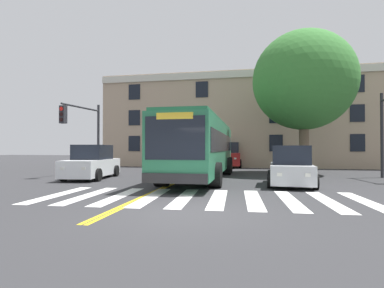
% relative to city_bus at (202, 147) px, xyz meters
% --- Properties ---
extents(ground_plane, '(120.00, 120.00, 0.00)m').
position_rel_city_bus_xyz_m(ground_plane, '(0.99, -8.80, -1.75)').
color(ground_plane, '#303033').
extents(crosswalk, '(11.02, 4.49, 0.01)m').
position_rel_city_bus_xyz_m(crosswalk, '(1.02, -6.57, -1.74)').
color(crosswalk, white).
rests_on(crosswalk, ground).
extents(lane_line_yellow_inner, '(0.12, 36.00, 0.01)m').
position_rel_city_bus_xyz_m(lane_line_yellow_inner, '(-1.04, 7.43, -1.75)').
color(lane_line_yellow_inner, gold).
rests_on(lane_line_yellow_inner, ground).
extents(lane_line_yellow_outer, '(0.12, 36.00, 0.01)m').
position_rel_city_bus_xyz_m(lane_line_yellow_outer, '(-0.88, 7.43, -1.75)').
color(lane_line_yellow_outer, gold).
rests_on(lane_line_yellow_outer, ground).
extents(city_bus, '(2.90, 12.36, 3.20)m').
position_rel_city_bus_xyz_m(city_bus, '(0.00, 0.00, 0.00)').
color(city_bus, '#28704C').
rests_on(city_bus, ground).
extents(car_white_near_lane, '(2.41, 4.65, 1.87)m').
position_rel_city_bus_xyz_m(car_white_near_lane, '(-5.99, -1.24, -0.91)').
color(car_white_near_lane, white).
rests_on(car_white_near_lane, ground).
extents(car_silver_far_lane, '(2.22, 3.95, 1.79)m').
position_rel_city_bus_xyz_m(car_silver_far_lane, '(4.44, -2.40, -0.93)').
color(car_silver_far_lane, '#B7BABF').
rests_on(car_silver_far_lane, ground).
extents(car_red_behind_bus, '(2.45, 5.00, 2.20)m').
position_rel_city_bus_xyz_m(car_red_behind_bus, '(0.72, 10.52, -0.70)').
color(car_red_behind_bus, '#AD1E1E').
rests_on(car_red_behind_bus, ground).
extents(traffic_light_far_corner, '(0.61, 3.58, 4.57)m').
position_rel_city_bus_xyz_m(traffic_light_far_corner, '(-7.43, 0.26, 1.34)').
color(traffic_light_far_corner, '#28282D').
rests_on(traffic_light_far_corner, ground).
extents(street_tree_curbside_large, '(6.88, 6.74, 9.35)m').
position_rel_city_bus_xyz_m(street_tree_curbside_large, '(6.10, 4.01, 4.35)').
color(street_tree_curbside_large, brown).
rests_on(street_tree_curbside_large, ground).
extents(building_facade, '(31.57, 8.51, 8.50)m').
position_rel_city_bus_xyz_m(building_facade, '(4.80, 13.70, 2.51)').
color(building_facade, tan).
rests_on(building_facade, ground).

